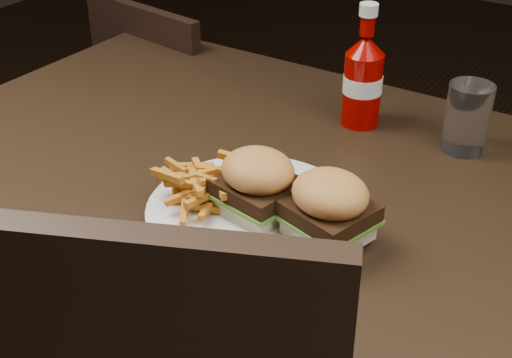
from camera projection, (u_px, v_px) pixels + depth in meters
The scene contains 8 objects.
dining_table at pixel (268, 185), 1.08m from camera, with size 1.20×0.80×0.04m, color black.
chair_far at pixel (200, 137), 1.85m from camera, with size 0.36×0.36×0.03m, color black.
plate at pixel (252, 210), 0.97m from camera, with size 0.29×0.29×0.01m, color white.
sandwich_half_a at pixel (258, 204), 0.96m from camera, with size 0.09×0.09×0.02m, color beige.
sandwich_half_b at pixel (328, 228), 0.91m from camera, with size 0.09×0.09×0.02m, color beige.
fries_pile at pixel (209, 183), 0.98m from camera, with size 0.12×0.12×0.05m, color #B16712, non-canonical shape.
ketchup_bottle at pixel (362, 91), 1.18m from camera, with size 0.06×0.06×0.13m, color #930200.
tumbler at pixel (467, 118), 1.11m from camera, with size 0.07×0.07×0.11m, color white.
Camera 1 is at (0.49, -0.78, 1.30)m, focal length 50.00 mm.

